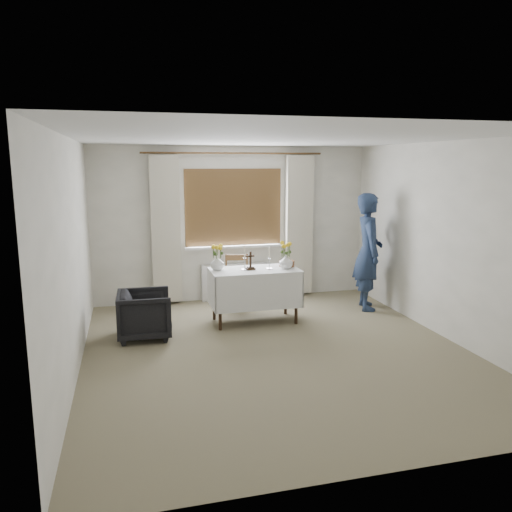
{
  "coord_description": "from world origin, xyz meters",
  "views": [
    {
      "loc": [
        -1.66,
        -5.43,
        2.22
      ],
      "look_at": [
        -0.01,
        0.98,
        0.99
      ],
      "focal_mm": 35.0,
      "sensor_mm": 36.0,
      "label": 1
    }
  ],
  "objects_px": {
    "armchair": "(145,314)",
    "flower_vase_left": "(217,263)",
    "person": "(368,252)",
    "flower_vase_right": "(286,262)",
    "wooden_cross": "(250,261)",
    "altar_table": "(255,296)",
    "wooden_chair": "(237,282)"
  },
  "relations": [
    {
      "from": "person",
      "to": "altar_table",
      "type": "bearing_deg",
      "value": 111.19
    },
    {
      "from": "wooden_chair",
      "to": "flower_vase_right",
      "type": "distance_m",
      "value": 1.06
    },
    {
      "from": "flower_vase_left",
      "to": "wooden_chair",
      "type": "bearing_deg",
      "value": 57.37
    },
    {
      "from": "armchair",
      "to": "wooden_cross",
      "type": "bearing_deg",
      "value": -77.97
    },
    {
      "from": "flower_vase_left",
      "to": "flower_vase_right",
      "type": "height_order",
      "value": "flower_vase_left"
    },
    {
      "from": "armchair",
      "to": "wooden_chair",
      "type": "bearing_deg",
      "value": -53.09
    },
    {
      "from": "wooden_cross",
      "to": "altar_table",
      "type": "bearing_deg",
      "value": 2.52
    },
    {
      "from": "flower_vase_left",
      "to": "flower_vase_right",
      "type": "distance_m",
      "value": 0.96
    },
    {
      "from": "flower_vase_left",
      "to": "wooden_cross",
      "type": "bearing_deg",
      "value": -11.89
    },
    {
      "from": "wooden_chair",
      "to": "wooden_cross",
      "type": "relative_size",
      "value": 3.18
    },
    {
      "from": "armchair",
      "to": "person",
      "type": "xyz_separation_m",
      "value": [
        3.38,
        0.51,
        0.59
      ]
    },
    {
      "from": "armchair",
      "to": "wooden_cross",
      "type": "height_order",
      "value": "wooden_cross"
    },
    {
      "from": "altar_table",
      "to": "flower_vase_right",
      "type": "relative_size",
      "value": 6.18
    },
    {
      "from": "person",
      "to": "wooden_cross",
      "type": "relative_size",
      "value": 6.9
    },
    {
      "from": "wooden_cross",
      "to": "flower_vase_right",
      "type": "xyz_separation_m",
      "value": [
        0.5,
        -0.05,
        -0.03
      ]
    },
    {
      "from": "wooden_cross",
      "to": "wooden_chair",
      "type": "bearing_deg",
      "value": 84.75
    },
    {
      "from": "wooden_chair",
      "to": "armchair",
      "type": "xyz_separation_m",
      "value": [
        -1.44,
        -1.02,
        -0.1
      ]
    },
    {
      "from": "armchair",
      "to": "wooden_cross",
      "type": "relative_size",
      "value": 2.61
    },
    {
      "from": "flower_vase_right",
      "to": "person",
      "type": "bearing_deg",
      "value": 11.41
    },
    {
      "from": "altar_table",
      "to": "wooden_chair",
      "type": "xyz_separation_m",
      "value": [
        -0.09,
        0.74,
        0.03
      ]
    },
    {
      "from": "armchair",
      "to": "flower_vase_right",
      "type": "bearing_deg",
      "value": -81.9
    },
    {
      "from": "wooden_chair",
      "to": "wooden_cross",
      "type": "xyz_separation_m",
      "value": [
        0.03,
        -0.75,
        0.48
      ]
    },
    {
      "from": "altar_table",
      "to": "armchair",
      "type": "xyz_separation_m",
      "value": [
        -1.53,
        -0.28,
        -0.07
      ]
    },
    {
      "from": "flower_vase_right",
      "to": "flower_vase_left",
      "type": "bearing_deg",
      "value": 171.62
    },
    {
      "from": "wooden_chair",
      "to": "armchair",
      "type": "distance_m",
      "value": 1.76
    },
    {
      "from": "wooden_chair",
      "to": "wooden_cross",
      "type": "height_order",
      "value": "wooden_cross"
    },
    {
      "from": "flower_vase_right",
      "to": "wooden_cross",
      "type": "bearing_deg",
      "value": 174.82
    },
    {
      "from": "person",
      "to": "armchair",
      "type": "bearing_deg",
      "value": 112.75
    },
    {
      "from": "person",
      "to": "wooden_cross",
      "type": "distance_m",
      "value": 1.93
    },
    {
      "from": "armchair",
      "to": "flower_vase_left",
      "type": "height_order",
      "value": "flower_vase_left"
    },
    {
      "from": "altar_table",
      "to": "person",
      "type": "bearing_deg",
      "value": 7.02
    },
    {
      "from": "wooden_cross",
      "to": "flower_vase_left",
      "type": "xyz_separation_m",
      "value": [
        -0.45,
        0.09,
        -0.03
      ]
    }
  ]
}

